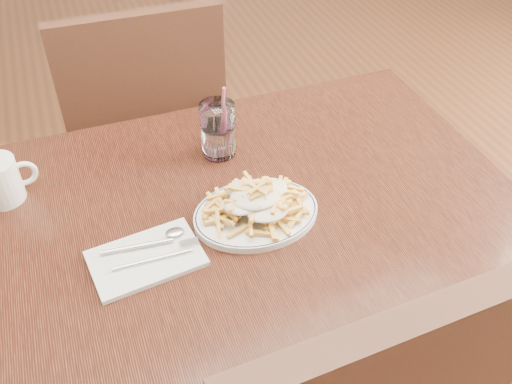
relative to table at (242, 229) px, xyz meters
name	(u,v)px	position (x,y,z in m)	size (l,w,h in m)	color
table	(242,229)	(0.00, 0.00, 0.00)	(1.20, 0.80, 0.75)	black
chair_far	(146,129)	(-0.10, 0.63, -0.12)	(0.46, 0.46, 0.98)	#321A10
fries_plate	(256,214)	(0.01, -0.05, 0.09)	(0.28, 0.25, 0.02)	white
loaded_fries	(256,199)	(0.01, -0.05, 0.13)	(0.22, 0.18, 0.06)	gold
napkin	(146,258)	(-0.23, -0.09, 0.08)	(0.21, 0.14, 0.01)	silver
cutlery	(145,253)	(-0.23, -0.09, 0.09)	(0.20, 0.07, 0.01)	silver
water_glass	(218,132)	(0.01, 0.19, 0.14)	(0.08, 0.08, 0.18)	white
coffee_mug	(0,180)	(-0.48, 0.19, 0.13)	(0.13, 0.09, 0.10)	white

